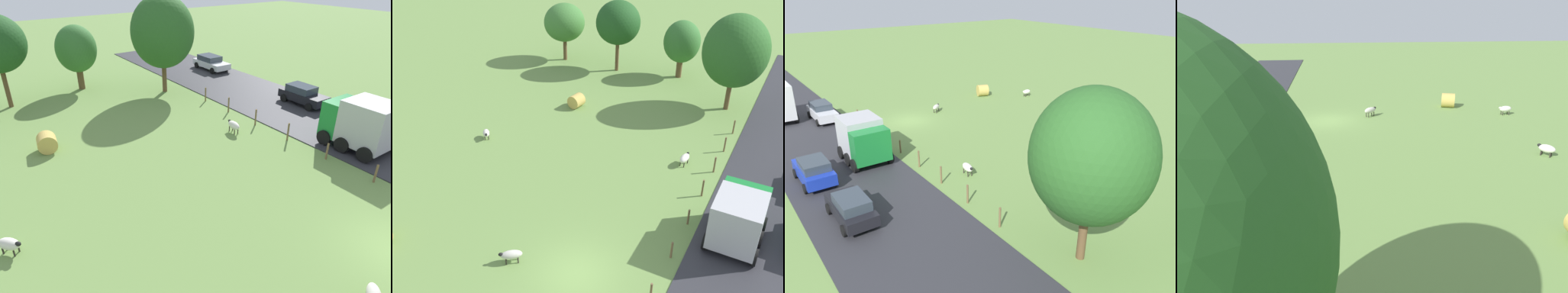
% 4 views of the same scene
% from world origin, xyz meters
% --- Properties ---
extents(ground_plane, '(160.00, 160.00, 0.00)m').
position_xyz_m(ground_plane, '(0.00, 0.00, 0.00)').
color(ground_plane, '#6B8E47').
extents(road_strip, '(8.00, 80.00, 0.06)m').
position_xyz_m(road_strip, '(8.62, 0.00, 0.03)').
color(road_strip, '#2D2D33').
rests_on(road_strip, ground_plane).
extents(sheep_0, '(0.66, 1.30, 0.81)m').
position_xyz_m(sheep_0, '(1.86, 12.63, 0.55)').
color(sheep_0, silver).
rests_on(sheep_0, ground_plane).
extents(sheep_1, '(1.21, 1.10, 0.79)m').
position_xyz_m(sheep_1, '(-3.48, -0.90, 0.54)').
color(sheep_1, beige).
rests_on(sheep_1, ground_plane).
extents(sheep_2, '(1.01, 1.06, 0.72)m').
position_xyz_m(sheep_2, '(-13.13, 8.98, 0.47)').
color(sheep_2, silver).
rests_on(sheep_2, ground_plane).
extents(sheep_3, '(1.18, 0.56, 0.77)m').
position_xyz_m(sheep_3, '(-14.99, -0.04, 0.52)').
color(sheep_3, white).
rests_on(sheep_3, ground_plane).
extents(hay_bale_0, '(1.36, 1.35, 1.19)m').
position_xyz_m(hay_bale_0, '(-9.56, 17.23, 0.59)').
color(hay_bale_0, tan).
rests_on(hay_bale_0, ground_plane).
extents(hay_bale_1, '(1.53, 1.59, 1.28)m').
position_xyz_m(hay_bale_1, '(-10.97, -3.18, 0.64)').
color(hay_bale_1, tan).
rests_on(hay_bale_1, ground_plane).
extents(tree_3, '(5.52, 5.52, 8.43)m').
position_xyz_m(tree_3, '(2.44, 23.11, 5.33)').
color(tree_3, brown).
rests_on(tree_3, ground_plane).
extents(fence_post_0, '(0.12, 0.12, 1.17)m').
position_xyz_m(fence_post_0, '(3.99, -2.75, 0.58)').
color(fence_post_0, brown).
rests_on(fence_post_0, ground_plane).
extents(fence_post_1, '(0.12, 0.12, 1.01)m').
position_xyz_m(fence_post_1, '(3.99, 0.33, 0.50)').
color(fence_post_1, brown).
rests_on(fence_post_1, ground_plane).
extents(fence_post_2, '(0.12, 0.12, 1.09)m').
position_xyz_m(fence_post_2, '(3.99, 3.42, 0.54)').
color(fence_post_2, brown).
rests_on(fence_post_2, ground_plane).
extents(fence_post_3, '(0.12, 0.12, 1.06)m').
position_xyz_m(fence_post_3, '(3.99, 6.50, 0.53)').
color(fence_post_3, brown).
rests_on(fence_post_3, ground_plane).
extents(fence_post_4, '(0.12, 0.12, 1.25)m').
position_xyz_m(fence_post_4, '(3.99, 9.59, 0.63)').
color(fence_post_4, brown).
rests_on(fence_post_4, ground_plane).
extents(fence_post_5, '(0.12, 0.12, 1.23)m').
position_xyz_m(fence_post_5, '(3.99, 12.67, 0.62)').
color(fence_post_5, brown).
rests_on(fence_post_5, ground_plane).
extents(fence_post_6, '(0.12, 0.12, 1.23)m').
position_xyz_m(fence_post_6, '(3.99, 15.76, 0.61)').
color(fence_post_6, brown).
rests_on(fence_post_6, ground_plane).
extents(fence_post_7, '(0.12, 0.12, 1.21)m').
position_xyz_m(fence_post_7, '(3.99, 18.84, 0.60)').
color(fence_post_7, brown).
rests_on(fence_post_7, ground_plane).
extents(truck_0, '(2.89, 4.03, 3.21)m').
position_xyz_m(truck_0, '(6.74, 6.34, 1.77)').
color(truck_0, '#197F33').
rests_on(truck_0, road_strip).
extents(car_0, '(2.07, 4.04, 1.64)m').
position_xyz_m(car_0, '(10.65, 7.70, 0.91)').
color(car_0, '#1933B2').
rests_on(car_0, road_strip).
extents(car_1, '(1.99, 4.53, 1.65)m').
position_xyz_m(car_1, '(6.62, -5.02, 0.92)').
color(car_1, silver).
rests_on(car_1, road_strip).
extents(car_3, '(1.96, 4.06, 1.53)m').
position_xyz_m(car_3, '(10.22, 13.58, 0.86)').
color(car_3, black).
rests_on(car_3, road_strip).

